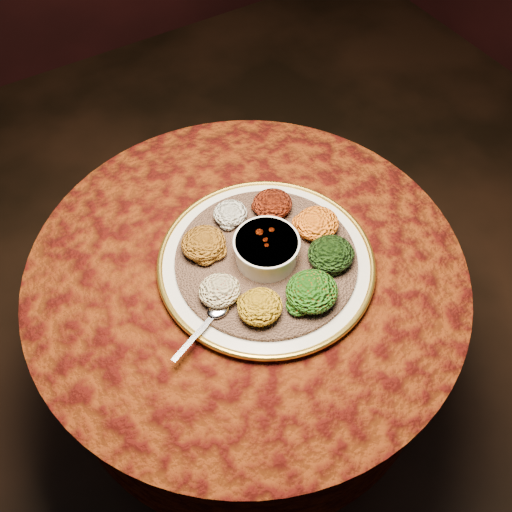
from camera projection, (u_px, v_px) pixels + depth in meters
table at (247, 310)px, 1.38m from camera, size 0.96×0.96×0.73m
platter at (266, 262)px, 1.23m from camera, size 0.54×0.54×0.02m
injera at (266, 259)px, 1.22m from camera, size 0.40×0.40×0.01m
stew_bowl at (266, 248)px, 1.19m from camera, size 0.14×0.14×0.06m
spoon at (215, 314)px, 1.12m from camera, size 0.15×0.08×0.01m
portion_ayib at (230, 213)px, 1.26m from camera, size 0.08×0.07×0.04m
portion_kitfo at (272, 204)px, 1.28m from camera, size 0.09×0.09×0.04m
portion_tikil at (317, 223)px, 1.24m from camera, size 0.10×0.09×0.05m
portion_gomen at (331, 254)px, 1.19m from camera, size 0.10×0.09×0.05m
portion_mixveg at (312, 291)px, 1.13m from camera, size 0.11×0.10×0.05m
portion_kik at (260, 307)px, 1.12m from camera, size 0.09×0.09×0.04m
portion_timatim at (219, 291)px, 1.14m from camera, size 0.09×0.08×0.04m
portion_shiro at (204, 243)px, 1.21m from camera, size 0.10×0.09×0.05m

